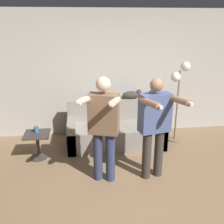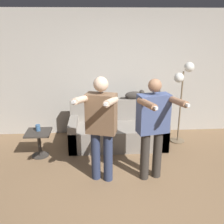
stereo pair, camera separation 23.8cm
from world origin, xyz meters
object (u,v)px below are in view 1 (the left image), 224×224
side_table (37,141)px  cup (36,129)px  couch (116,131)px  floor_lamp (180,82)px  cat (132,95)px  person_left (103,124)px  person_right (155,123)px

side_table → cup: bearing=100.0°
couch → side_table: bearing=-164.8°
floor_lamp → cup: bearing=-171.7°
floor_lamp → couch: bearing=-177.4°
side_table → cup: size_ratio=4.25×
cat → cup: 1.99m
couch → side_table: couch is taller
couch → floor_lamp: size_ratio=1.15×
person_left → person_right: 0.77m
couch → person_right: person_right is taller
person_right → cup: person_right is taller
person_left → cup: (-1.12, 0.89, -0.41)m
couch → person_left: 1.44m
cat → side_table: size_ratio=1.05×
person_left → person_right: (0.77, -0.00, -0.02)m
couch → cup: couch is taller
couch → floor_lamp: bearing=2.6°
person_right → couch: bearing=97.0°
person_left → person_right: person_left is taller
cup → person_right: bearing=-25.1°
couch → person_left: size_ratio=1.15×
person_left → floor_lamp: size_ratio=1.00×
cat → cup: bearing=-161.0°
floor_lamp → cup: floor_lamp is taller
side_table → couch: bearing=15.2°
couch → person_right: (0.43, -1.23, 0.65)m
floor_lamp → side_table: floor_lamp is taller
person_right → side_table: person_right is taller
person_left → side_table: bearing=160.0°
person_left → floor_lamp: 2.08m
cup → floor_lamp: bearing=8.3°
couch → side_table: 1.51m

